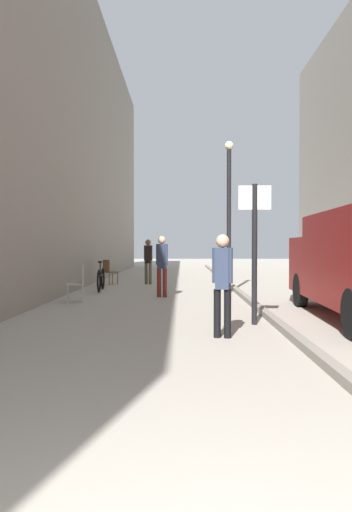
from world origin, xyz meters
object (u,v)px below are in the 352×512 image
(lamp_post, at_px, (229,206))
(cafe_chair_by_doorway, at_px, (109,270))
(pedestrian_main_foreground, at_px, (162,262))
(bicycle_leaning, at_px, (101,279))
(pedestrian_mid_block, at_px, (222,278))
(cafe_chair_near_window, at_px, (78,281))
(pedestrian_far_crossing, at_px, (148,258))
(street_sign_post, at_px, (255,241))

(lamp_post, relative_size, cafe_chair_by_doorway, 5.06)
(pedestrian_main_foreground, height_order, lamp_post, lamp_post)
(lamp_post, height_order, bicycle_leaning, lamp_post)
(pedestrian_mid_block, relative_size, lamp_post, 0.35)
(cafe_chair_by_doorway, bearing_deg, lamp_post, 15.54)
(cafe_chair_near_window, bearing_deg, lamp_post, -69.70)
(bicycle_leaning, bearing_deg, lamp_post, -7.05)
(bicycle_leaning, height_order, cafe_chair_by_doorway, bicycle_leaning)
(lamp_post, bearing_deg, pedestrian_far_crossing, 133.25)
(street_sign_post, relative_size, cafe_chair_by_doorway, 2.77)
(pedestrian_far_crossing, distance_m, bicycle_leaning, 3.06)
(bicycle_leaning, distance_m, cafe_chair_by_doorway, 2.54)
(pedestrian_main_foreground, xyz_separation_m, cafe_chair_by_doorway, (-2.20, 4.29, -0.46))
(cafe_chair_by_doorway, bearing_deg, bicycle_leaning, -37.84)
(pedestrian_main_foreground, height_order, cafe_chair_by_doorway, pedestrian_main_foreground)
(pedestrian_mid_block, xyz_separation_m, street_sign_post, (0.70, 1.24, 0.60))
(pedestrian_mid_block, bearing_deg, pedestrian_far_crossing, 112.27)
(lamp_post, height_order, cafe_chair_by_doorway, lamp_post)
(pedestrian_main_foreground, height_order, bicycle_leaning, pedestrian_main_foreground)
(lamp_post, bearing_deg, pedestrian_main_foreground, -144.05)
(pedestrian_mid_block, bearing_deg, lamp_post, 95.04)
(street_sign_post, xyz_separation_m, cafe_chair_near_window, (-4.04, 3.43, -1.00))
(pedestrian_main_foreground, height_order, pedestrian_mid_block, pedestrian_main_foreground)
(pedestrian_far_crossing, height_order, bicycle_leaning, pedestrian_far_crossing)
(pedestrian_mid_block, xyz_separation_m, cafe_chair_by_doorway, (-3.41, 10.10, -0.40))
(cafe_chair_near_window, bearing_deg, pedestrian_main_foreground, -73.58)
(street_sign_post, distance_m, lamp_post, 6.18)
(pedestrian_mid_block, relative_size, bicycle_leaning, 0.93)
(pedestrian_main_foreground, bearing_deg, cafe_chair_by_doorway, 132.49)
(bicycle_leaning, height_order, cafe_chair_near_window, bicycle_leaning)
(bicycle_leaning, relative_size, cafe_chair_by_doorway, 1.88)
(pedestrian_mid_block, height_order, cafe_chair_by_doorway, pedestrian_mid_block)
(cafe_chair_by_doorway, bearing_deg, cafe_chair_near_window, -40.36)
(pedestrian_mid_block, relative_size, cafe_chair_by_doorway, 1.75)
(pedestrian_main_foreground, xyz_separation_m, pedestrian_mid_block, (1.21, -5.81, -0.06))
(lamp_post, bearing_deg, street_sign_post, -91.34)
(street_sign_post, bearing_deg, pedestrian_mid_block, 60.79)
(pedestrian_far_crossing, distance_m, cafe_chair_near_window, 5.78)
(cafe_chair_near_window, bearing_deg, pedestrian_far_crossing, -26.12)
(pedestrian_main_foreground, distance_m, pedestrian_mid_block, 5.94)
(street_sign_post, height_order, cafe_chair_near_window, street_sign_post)
(cafe_chair_by_doorway, bearing_deg, street_sign_post, -16.23)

